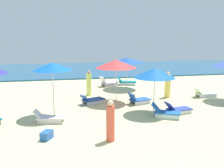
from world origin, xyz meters
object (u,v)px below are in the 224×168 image
Objects in this scene: lounge_chair_2_0 at (92,100)px; umbrella_6 at (127,60)px; lounge_chair_0_0 at (165,112)px; lounge_chair_0_1 at (177,109)px; lounge_chair_6_0 at (126,82)px; lounge_chair_4_0 at (48,118)px; lounge_chair_6_1 at (109,82)px; beachgoer_1 at (110,122)px; umbrella_0 at (155,73)px; beachgoer_0 at (89,84)px; umbrella_2 at (116,64)px; lounge_chair_5_1 at (204,93)px; beachgoer_4 at (168,86)px; umbrella_4 at (52,66)px; cooler_box_2 at (47,135)px; lounge_chair_2_1 at (138,99)px.

umbrella_6 is (2.98, 3.69, 1.82)m from lounge_chair_2_0.
lounge_chair_0_0 is 1.00× the size of lounge_chair_2_0.
lounge_chair_6_0 is at bearing -5.32° from lounge_chair_0_1.
lounge_chair_4_0 is 8.65m from umbrella_6.
beachgoer_1 is at bearing 150.55° from lounge_chair_6_1.
umbrella_0 reaches higher than lounge_chair_0_0.
beachgoer_0 is (0.06, 2.08, 0.52)m from lounge_chair_2_0.
umbrella_2 reaches higher than lounge_chair_5_1.
lounge_chair_6_1 is (1.82, 4.75, 0.04)m from lounge_chair_2_0.
beachgoer_1 is at bearing 12.64° from beachgoer_4.
lounge_chair_0_0 reaches higher than lounge_chair_5_1.
umbrella_2 is 1.59× the size of lounge_chair_6_0.
umbrella_0 is at bearing -5.33° from umbrella_4.
beachgoer_1 is 2.56m from cooler_box_2.
lounge_chair_6_1 is at bearing 85.35° from umbrella_2.
beachgoer_4 reaches higher than lounge_chair_2_0.
umbrella_0 is at bearing 46.37° from lounge_chair_0_0.
umbrella_4 is at bearing 89.05° from lounge_chair_2_1.
lounge_chair_2_0 is at bearing 45.07° from lounge_chair_0_1.
lounge_chair_2_0 is at bearing 91.29° from lounge_chair_5_1.
lounge_chair_2_1 is at bearing -11.96° from beachgoer_4.
lounge_chair_2_0 is (-1.45, -0.18, -2.02)m from umbrella_2.
lounge_chair_6_1 is 0.95× the size of beachgoer_4.
beachgoer_0 is (-2.92, -1.61, -1.29)m from umbrella_6.
cooler_box_2 is at bearing -94.65° from umbrella_4.
beachgoer_0 is at bearing 57.39° from lounge_chair_0_0.
lounge_chair_2_0 is at bearing -172.80° from umbrella_2.
lounge_chair_2_0 is 1.12× the size of lounge_chair_2_1.
umbrella_0 is 6.03m from umbrella_6.
umbrella_2 is (-1.74, 3.36, 1.99)m from lounge_chair_0_0.
beachgoer_1 reaches higher than lounge_chair_2_0.
umbrella_0 is 0.88× the size of umbrella_4.
lounge_chair_5_1 is 0.62× the size of umbrella_6.
lounge_chair_0_1 is at bearing -40.98° from beachgoer_1.
lounge_chair_0_0 is 0.93× the size of beachgoer_4.
beachgoer_0 is 1.01× the size of beachgoer_1.
lounge_chair_4_0 is 0.93× the size of lounge_chair_6_0.
lounge_chair_2_1 is 0.83× the size of beachgoer_4.
lounge_chair_2_1 is (2.63, -0.51, 0.01)m from lounge_chair_2_0.
lounge_chair_2_0 is 7.19m from lounge_chair_5_1.
lounge_chair_6_1 is (-1.15, 1.07, -1.78)m from umbrella_6.
lounge_chair_4_0 is 1.00× the size of lounge_chair_5_1.
umbrella_4 is 1.71× the size of lounge_chair_6_1.
lounge_chair_0_1 is 4.33m from lounge_chair_5_1.
lounge_chair_4_0 is at bearing 113.54° from lounge_chair_0_0.
umbrella_6 is 1.46× the size of beachgoer_1.
umbrella_4 is 2.45m from lounge_chair_4_0.
lounge_chair_6_0 is 4.34m from beachgoer_0.
umbrella_2 reaches higher than lounge_chair_2_0.
lounge_chair_6_0 is 0.96× the size of beachgoer_4.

